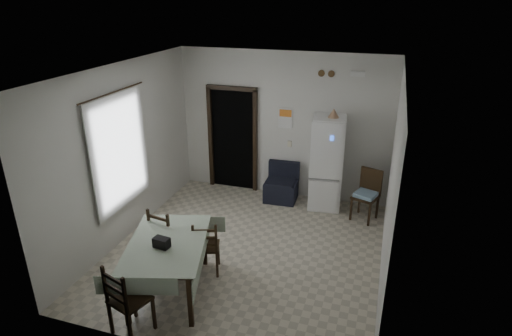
{
  "coord_description": "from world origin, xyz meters",
  "views": [
    {
      "loc": [
        1.93,
        -5.6,
        3.91
      ],
      "look_at": [
        0.0,
        0.5,
        1.25
      ],
      "focal_mm": 30.0,
      "sensor_mm": 36.0,
      "label": 1
    }
  ],
  "objects_px": {
    "navy_seat": "(281,183)",
    "corner_chair": "(366,196)",
    "dining_chair_far_right": "(206,246)",
    "dining_chair_near_head": "(130,299)",
    "fridge": "(327,163)",
    "dining_table": "(169,267)",
    "dining_chair_far_left": "(168,236)"
  },
  "relations": [
    {
      "from": "dining_chair_far_right",
      "to": "dining_chair_near_head",
      "type": "bearing_deg",
      "value": 56.31
    },
    {
      "from": "dining_table",
      "to": "dining_chair_far_right",
      "type": "bearing_deg",
      "value": 47.18
    },
    {
      "from": "dining_chair_far_left",
      "to": "dining_chair_far_right",
      "type": "bearing_deg",
      "value": -170.8
    },
    {
      "from": "fridge",
      "to": "navy_seat",
      "type": "relative_size",
      "value": 2.4
    },
    {
      "from": "dining_table",
      "to": "dining_chair_near_head",
      "type": "height_order",
      "value": "dining_chair_near_head"
    },
    {
      "from": "navy_seat",
      "to": "corner_chair",
      "type": "xyz_separation_m",
      "value": [
        1.66,
        -0.3,
        0.1
      ]
    },
    {
      "from": "fridge",
      "to": "navy_seat",
      "type": "xyz_separation_m",
      "value": [
        -0.88,
        0.0,
        -0.53
      ]
    },
    {
      "from": "fridge",
      "to": "dining_chair_near_head",
      "type": "relative_size",
      "value": 1.82
    },
    {
      "from": "dining_chair_far_right",
      "to": "dining_table",
      "type": "bearing_deg",
      "value": 44.46
    },
    {
      "from": "navy_seat",
      "to": "dining_chair_far_right",
      "type": "distance_m",
      "value": 2.67
    },
    {
      "from": "navy_seat",
      "to": "dining_chair_far_left",
      "type": "xyz_separation_m",
      "value": [
        -1.09,
        -2.63,
        0.11
      ]
    },
    {
      "from": "dining_table",
      "to": "dining_chair_far_left",
      "type": "xyz_separation_m",
      "value": [
        -0.34,
        0.6,
        0.09
      ]
    },
    {
      "from": "dining_chair_near_head",
      "to": "fridge",
      "type": "bearing_deg",
      "value": -94.88
    },
    {
      "from": "corner_chair",
      "to": "dining_chair_near_head",
      "type": "height_order",
      "value": "dining_chair_near_head"
    },
    {
      "from": "fridge",
      "to": "dining_chair_far_right",
      "type": "distance_m",
      "value": 2.99
    },
    {
      "from": "corner_chair",
      "to": "dining_chair_far_right",
      "type": "relative_size",
      "value": 1.08
    },
    {
      "from": "dining_chair_far_left",
      "to": "fridge",
      "type": "bearing_deg",
      "value": -117.1
    },
    {
      "from": "fridge",
      "to": "corner_chair",
      "type": "distance_m",
      "value": 0.93
    },
    {
      "from": "navy_seat",
      "to": "corner_chair",
      "type": "height_order",
      "value": "corner_chair"
    },
    {
      "from": "fridge",
      "to": "dining_chair_far_left",
      "type": "bearing_deg",
      "value": -133.53
    },
    {
      "from": "dining_table",
      "to": "dining_chair_far_left",
      "type": "bearing_deg",
      "value": 102.79
    },
    {
      "from": "dining_table",
      "to": "dining_chair_far_right",
      "type": "xyz_separation_m",
      "value": [
        0.3,
        0.6,
        0.04
      ]
    },
    {
      "from": "dining_chair_near_head",
      "to": "corner_chair",
      "type": "bearing_deg",
      "value": -105.53
    },
    {
      "from": "corner_chair",
      "to": "dining_table",
      "type": "bearing_deg",
      "value": -109.73
    },
    {
      "from": "corner_chair",
      "to": "dining_chair_far_left",
      "type": "height_order",
      "value": "dining_chair_far_left"
    },
    {
      "from": "corner_chair",
      "to": "dining_chair_near_head",
      "type": "relative_size",
      "value": 0.96
    },
    {
      "from": "corner_chair",
      "to": "dining_chair_far_right",
      "type": "xyz_separation_m",
      "value": [
        -2.11,
        -2.33,
        -0.04
      ]
    },
    {
      "from": "dining_chair_near_head",
      "to": "dining_chair_far_right",
      "type": "bearing_deg",
      "value": -86.62
    },
    {
      "from": "fridge",
      "to": "dining_chair_near_head",
      "type": "bearing_deg",
      "value": -119.5
    },
    {
      "from": "dining_chair_near_head",
      "to": "navy_seat",
      "type": "bearing_deg",
      "value": -83.55
    },
    {
      "from": "dining_chair_far_right",
      "to": "fridge",
      "type": "bearing_deg",
      "value": -136.04
    },
    {
      "from": "navy_seat",
      "to": "dining_chair_far_right",
      "type": "relative_size",
      "value": 0.86
    }
  ]
}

